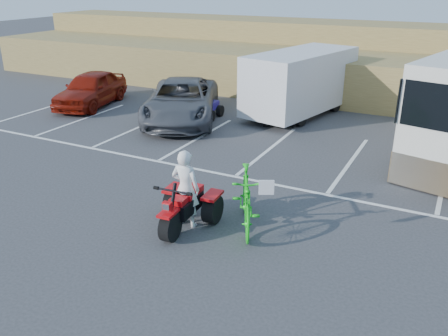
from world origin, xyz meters
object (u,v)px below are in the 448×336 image
at_px(cargo_trailer, 301,81).
at_px(quad_atv_blue, 207,118).
at_px(green_dirt_bike, 246,199).
at_px(quad_atv_green, 278,123).
at_px(red_trike_atv, 184,227).
at_px(red_car, 91,89).
at_px(grey_pickup, 182,101).
at_px(rider, 186,189).

distance_m(cargo_trailer, quad_atv_blue, 4.11).
xyz_separation_m(green_dirt_bike, quad_atv_blue, (-5.23, 7.58, -0.70)).
bearing_deg(quad_atv_green, red_trike_atv, -103.80).
xyz_separation_m(red_trike_atv, quad_atv_blue, (-3.97, 8.27, 0.00)).
height_order(green_dirt_bike, quad_atv_green, green_dirt_bike).
relative_size(red_trike_atv, red_car, 0.40).
bearing_deg(red_trike_atv, cargo_trailer, 90.12).
relative_size(red_car, quad_atv_green, 2.94).
relative_size(green_dirt_bike, grey_pickup, 0.40).
height_order(red_trike_atv, cargo_trailer, cargo_trailer).
relative_size(green_dirt_bike, cargo_trailer, 0.39).
relative_size(red_trike_atv, rider, 0.97).
height_order(red_trike_atv, quad_atv_green, red_trike_atv).
distance_m(green_dirt_bike, cargo_trailer, 10.00).
bearing_deg(cargo_trailer, quad_atv_green, -88.27).
xyz_separation_m(rider, cargo_trailer, (-0.77, 10.31, 0.48)).
distance_m(red_trike_atv, cargo_trailer, 10.58).
xyz_separation_m(red_car, cargo_trailer, (8.73, 2.80, 0.65)).
height_order(red_trike_atv, rider, rider).
bearing_deg(quad_atv_blue, grey_pickup, -135.77).
height_order(grey_pickup, quad_atv_blue, grey_pickup).
xyz_separation_m(red_trike_atv, red_car, (-9.51, 7.66, 0.75)).
bearing_deg(cargo_trailer, red_car, -149.19).
distance_m(green_dirt_bike, quad_atv_green, 8.53).
height_order(rider, grey_pickup, rider).
xyz_separation_m(cargo_trailer, quad_atv_blue, (-3.19, -2.18, -1.40)).
bearing_deg(grey_pickup, red_car, 153.62).
bearing_deg(grey_pickup, red_trike_atv, -82.55).
height_order(red_car, quad_atv_green, red_car).
bearing_deg(rider, red_trike_atv, 90.00).
relative_size(rider, cargo_trailer, 0.31).
relative_size(grey_pickup, quad_atv_green, 3.80).
height_order(rider, cargo_trailer, cargo_trailer).
relative_size(red_car, quad_atv_blue, 3.39).
height_order(grey_pickup, cargo_trailer, cargo_trailer).
xyz_separation_m(red_car, quad_atv_green, (8.41, 1.21, -0.75)).
bearing_deg(red_car, cargo_trailer, 4.34).
distance_m(green_dirt_bike, red_car, 12.82).
xyz_separation_m(quad_atv_blue, quad_atv_green, (2.87, 0.59, 0.00)).
bearing_deg(red_car, quad_atv_green, -5.27).
height_order(cargo_trailer, quad_atv_green, cargo_trailer).
relative_size(red_trike_atv, green_dirt_bike, 0.77).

